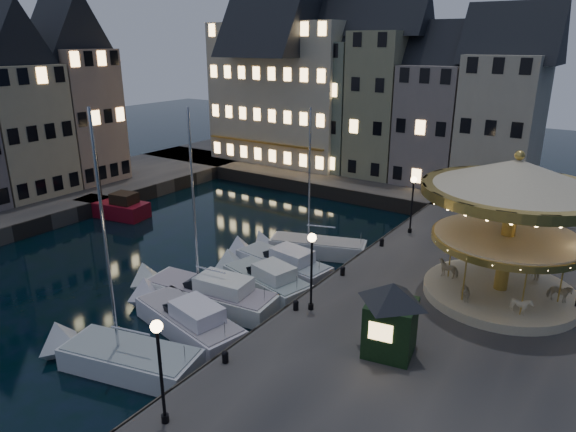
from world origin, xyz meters
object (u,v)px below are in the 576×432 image
Objects in this scene: motorboat_a at (121,358)px; streetlamp_a at (159,358)px; streetlamp_b at (312,261)px; ticket_kiosk at (392,306)px; carousel at (513,204)px; motorboat_b at (184,319)px; motorboat_f at (310,247)px; motorboat_e at (278,263)px; streetlamp_c at (413,196)px; bollard_a at (225,356)px; motorboat_d at (262,280)px; bollard_c at (343,270)px; red_fishing_boat at (113,208)px; bollard_d at (382,242)px; bollard_b at (296,305)px; motorboat_c at (205,293)px.

streetlamp_a is at bearing -22.94° from motorboat_a.
ticket_kiosk is at bearing -15.12° from streetlamp_b.
carousel is 2.38× the size of ticket_kiosk.
motorboat_b is 0.78× the size of motorboat_f.
streetlamp_c is at bearing 56.98° from motorboat_e.
motorboat_d reaches higher than bollard_a.
motorboat_b is 0.88× the size of carousel.
streetlamp_a is at bearing -49.17° from motorboat_b.
bollard_c is 13.16m from motorboat_a.
bollard_a is at bearing -139.51° from ticket_kiosk.
motorboat_b is at bearing -107.99° from streetlamp_c.
red_fishing_boat is (-24.04, 16.28, -3.33)m from streetlamp_a.
motorboat_b is at bearing -110.02° from bollard_d.
streetlamp_a reaches higher than motorboat_e.
bollard_d is (0.00, 5.50, 0.00)m from bollard_c.
carousel is (13.28, 14.54, 6.04)m from motorboat_a.
motorboat_f is at bearing 106.33° from streetlamp_a.
motorboat_e reaches higher than bollard_a.
streetlamp_a is 0.46× the size of carousel.
motorboat_f reaches higher than bollard_d.
bollard_b is 5.89m from ticket_kiosk.
motorboat_f is 14.72m from ticket_kiosk.
bollard_b is at bearing -33.72° from motorboat_d.
red_fishing_boat reaches higher than motorboat_e.
carousel is at bearing 71.08° from ticket_kiosk.
bollard_a is at bearing -95.71° from streetlamp_b.
red_fishing_boat is at bearing -163.30° from streetlamp_c.
carousel is at bearing 65.50° from streetlamp_a.
motorboat_f is (-4.88, 14.69, -1.07)m from bollard_a.
bollard_d is 0.08× the size of motorboat_d.
bollard_a is 0.08× the size of red_fishing_boat.
bollard_b is (-0.60, -0.50, -2.41)m from streetlamp_b.
bollard_a is 16.12m from carousel.
motorboat_a is at bearing -93.54° from motorboat_d.
streetlamp_b is 7.32× the size of bollard_b.
motorboat_a is at bearing -104.78° from streetlamp_c.
bollard_a is at bearing 98.53° from streetlamp_a.
red_fishing_boat is (-18.49, 1.33, 0.04)m from motorboat_e.
motorboat_b is at bearing -148.10° from bollard_b.
motorboat_b is (-4.95, 2.42, -0.96)m from bollard_a.
bollard_d is at bearing 15.08° from motorboat_f.
red_fishing_boat is (-23.44, 12.28, -0.92)m from bollard_a.
ticket_kiosk is at bearing -31.00° from motorboat_e.
motorboat_f reaches higher than bollard_c.
motorboat_c is 1.55× the size of motorboat_e.
streetlamp_c is 15.61m from ticket_kiosk.
carousel is at bearing 1.11° from red_fishing_boat.
motorboat_f is (1.15, 9.58, -0.15)m from motorboat_c.
red_fishing_boat reaches higher than ticket_kiosk.
bollard_a is 5.50m from bollard_b.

